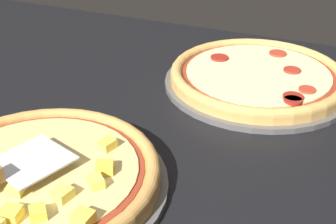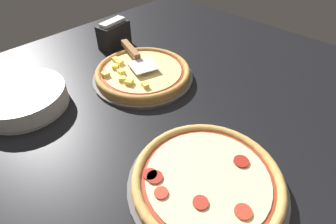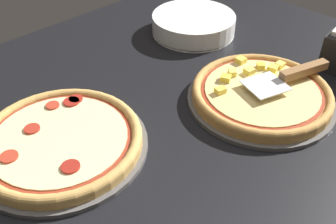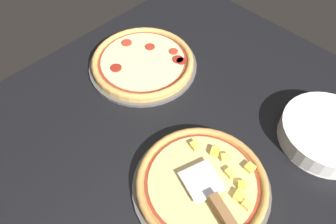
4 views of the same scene
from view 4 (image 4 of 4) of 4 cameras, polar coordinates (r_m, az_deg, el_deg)
The scene contains 7 objects.
ground_plane at distance 85.30cm, azimuth 1.39°, elevation -11.13°, with size 138.35×121.49×3.60cm, color black.
pizza_pan_front at distance 81.86cm, azimuth 5.79°, elevation -12.83°, with size 33.58×33.58×1.00cm, color #565451.
pizza_front at distance 80.11cm, azimuth 5.96°, elevation -12.21°, with size 31.56×31.56×3.54cm.
pizza_pan_back at distance 106.86cm, azimuth -4.37°, elevation 8.12°, with size 34.56×34.56×1.00cm, color #565451.
pizza_back at distance 105.67cm, azimuth -4.42°, elevation 8.81°, with size 32.49×32.49×2.56cm.
serving_spatula at distance 74.81cm, azimuth 9.38°, elevation -16.64°, with size 11.66×22.27×2.00cm.
plate_stack at distance 96.14cm, azimuth 25.88°, elevation -3.33°, with size 24.34×24.34×5.60cm.
Camera 4 is at (-28.83, -25.85, 74.21)cm, focal length 35.00 mm.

